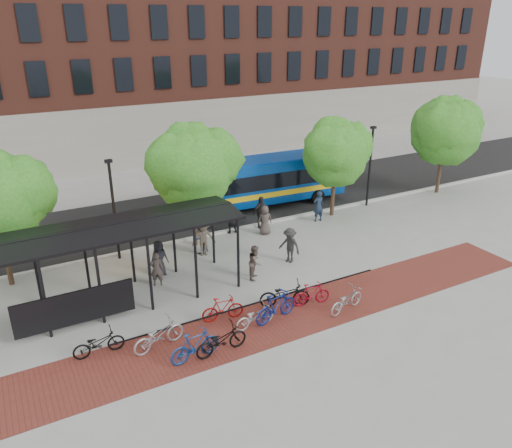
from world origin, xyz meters
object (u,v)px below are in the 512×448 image
bike_4 (221,340)px  pedestrian_9 (290,245)px  pedestrian_0 (159,258)px  bike_6 (255,316)px  bus_shelter (110,237)px  pedestrian_4 (261,212)px  bike_0 (98,343)px  pedestrian_3 (203,238)px  lamp_post_left (114,207)px  bike_3 (195,346)px  pedestrian_8 (255,262)px  pedestrian_1 (157,269)px  lamp_post_right (370,164)px  bike_5 (223,309)px  tree_b (193,163)px  tree_c (336,150)px  bike_2 (159,335)px  bike_10 (346,300)px  pedestrian_7 (318,206)px  bike_7 (276,306)px  pedestrian_2 (201,238)px  pedestrian_5 (232,220)px  bus (259,179)px  bike_8 (285,294)px  pedestrian_6 (265,220)px  bike_9 (311,294)px

bike_4 → pedestrian_9: size_ratio=1.12×
pedestrian_0 → bike_6: bearing=-84.0°
bus_shelter → pedestrian_4: 10.41m
bike_0 → pedestrian_3: pedestrian_3 is taller
lamp_post_left → bike_6: bearing=-69.7°
bike_3 → pedestrian_8: size_ratio=1.17×
pedestrian_1 → pedestrian_4: pedestrian_4 is taller
lamp_post_left → pedestrian_4: bearing=0.5°
lamp_post_right → pedestrian_4: size_ratio=2.72×
bike_6 → bike_5: bearing=37.6°
tree_b → bike_4: bearing=-107.0°
tree_c → pedestrian_0: tree_c is taller
bike_2 → tree_b: bearing=-43.1°
bike_2 → bike_10: 7.71m
bike_2 → bike_3: 1.57m
bike_5 → bike_6: size_ratio=0.99×
lamp_post_left → pedestrian_7: bearing=-3.4°
bike_7 → pedestrian_2: pedestrian_2 is taller
pedestrian_7 → pedestrian_8: (-6.63, -4.41, -0.11)m
bike_6 → pedestrian_0: (-1.92, 5.86, 0.42)m
pedestrian_5 → pedestrian_9: 4.73m
bike_0 → pedestrian_4: (10.81, 7.50, 0.46)m
bike_7 → bike_2: bearing=72.9°
bus_shelter → pedestrian_7: bus_shelter is taller
bus → bike_5: size_ratio=6.72×
pedestrian_2 → pedestrian_7: (7.80, 0.69, 0.09)m
bike_3 → bike_7: (3.78, 0.79, 0.04)m
bike_10 → bike_5: bearing=56.3°
lamp_post_left → bike_5: (2.24, -7.54, -2.23)m
pedestrian_3 → pedestrian_5: (2.53, 1.90, -0.17)m
lamp_post_right → bike_3: size_ratio=2.65×
bus_shelter → bike_4: bus_shelter is taller
bike_7 → pedestrian_4: bearing=-36.6°
pedestrian_7 → lamp_post_left: bearing=-1.9°
bike_4 → bike_10: bike_4 is taller
bike_0 → bike_8: 7.59m
bike_0 → pedestrian_7: size_ratio=0.97×
bus_shelter → bike_8: bearing=-31.7°
bus_shelter → pedestrian_5: 8.97m
pedestrian_8 → lamp_post_left: bearing=85.8°
pedestrian_0 → pedestrian_1: 0.98m
pedestrian_7 → bike_0: bearing=26.7°
bike_8 → pedestrian_8: bearing=20.0°
bike_6 → pedestrian_7: 11.59m
lamp_post_left → pedestrian_6: lamp_post_left is taller
bike_10 → bike_7: bearing=61.7°
bike_8 → pedestrian_4: pedestrian_4 is taller
bike_7 → bike_9: 1.94m
tree_b → bike_5: (-1.85, -7.29, -3.94)m
pedestrian_9 → bike_2: bearing=-89.1°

